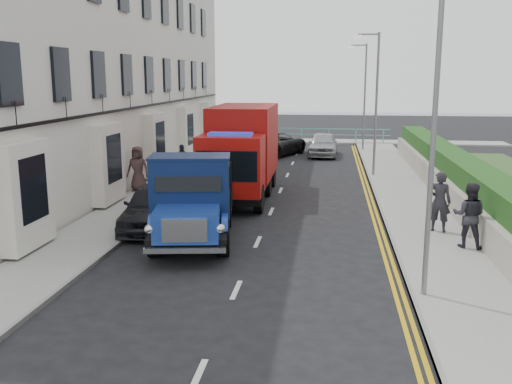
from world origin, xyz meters
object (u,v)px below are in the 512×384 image
bedford_lorry (191,205)px  red_lorry (242,149)px  lamp_mid (374,96)px  lamp_far (363,91)px  pedestrian_east_near (440,201)px  parked_car_front (154,206)px  lamp_near (428,122)px

bedford_lorry → red_lorry: bearing=78.0°
lamp_mid → lamp_far: 10.00m
lamp_mid → bedford_lorry: lamp_mid is taller
lamp_far → pedestrian_east_near: 20.71m
lamp_far → parked_car_front: bearing=-110.5°
lamp_far → bedford_lorry: lamp_far is taller
pedestrian_east_near → lamp_near: bearing=94.2°
lamp_near → lamp_mid: size_ratio=1.00×
lamp_near → parked_car_front: (-7.78, 5.19, -3.26)m
red_lorry → parked_car_front: size_ratio=1.65×
bedford_lorry → pedestrian_east_near: (7.45, 2.23, -0.16)m
bedford_lorry → pedestrian_east_near: bearing=7.6°
lamp_near → pedestrian_east_near: bearing=75.8°
lamp_near → lamp_far: size_ratio=1.00×
lamp_near → parked_car_front: 9.90m
lamp_near → lamp_mid: bearing=90.0°
red_lorry → pedestrian_east_near: size_ratio=3.71×
lamp_mid → pedestrian_east_near: 10.95m
lamp_mid → red_lorry: 8.12m
lamp_far → parked_car_front: (-7.78, -20.81, -3.26)m
lamp_mid → red_lorry: (-5.67, -5.45, -2.01)m
red_lorry → bedford_lorry: bearing=-93.6°
lamp_far → red_lorry: bearing=-110.2°
lamp_near → pedestrian_east_near: 6.42m
lamp_far → bedford_lorry: bearing=-104.9°
lamp_mid → pedestrian_east_near: bearing=-82.4°
red_lorry → lamp_far: bearing=69.1°
bedford_lorry → parked_car_front: 2.61m
lamp_near → red_lorry: lamp_near is taller
parked_car_front → pedestrian_east_near: 9.19m
lamp_near → red_lorry: bearing=118.3°
lamp_far → red_lorry: size_ratio=0.98×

